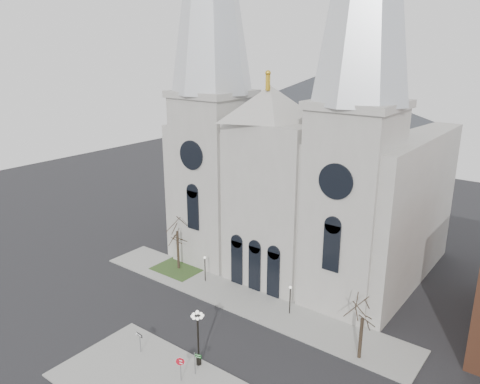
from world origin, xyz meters
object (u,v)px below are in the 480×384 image
Objects in this scene: street_name_sign at (196,361)px; one_way_sign at (140,339)px; stop_sign at (180,364)px; globe_lamp at (198,331)px.

one_way_sign is at bearing 169.81° from street_name_sign.
street_name_sign is at bearing 14.56° from one_way_sign.
stop_sign is 1.09× the size of street_name_sign.
one_way_sign is (-5.52, -1.97, -2.03)m from globe_lamp.
globe_lamp is 2.63× the size of one_way_sign.
globe_lamp reaches higher than one_way_sign.
stop_sign is at bearing -84.46° from globe_lamp.
stop_sign is 5.80m from one_way_sign.
street_name_sign is at bearing 59.44° from stop_sign.
street_name_sign is (0.45, 1.39, -0.41)m from stop_sign.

